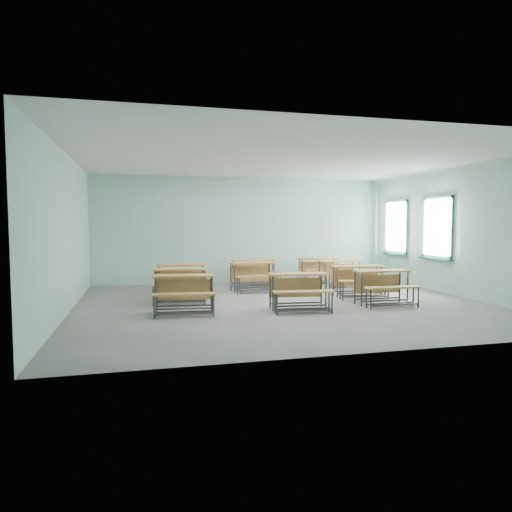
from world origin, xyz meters
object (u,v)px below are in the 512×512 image
Objects in this scene: desk_unit_r1c2 at (359,276)px; desk_unit_r0c2 at (384,282)px; desk_unit_r1c0 at (180,280)px; desk_unit_r0c1 at (299,286)px; desk_unit_r2c1 at (254,272)px; desk_unit_r2c0 at (181,274)px; desk_unit_r3c2 at (320,267)px; desk_unit_r0c0 at (184,288)px; desk_unit_r3c1 at (254,268)px; desk_unit_r2c2 at (342,270)px.

desk_unit_r0c2 is at bearing -82.37° from desk_unit_r1c2.
desk_unit_r0c1 is at bearing -26.63° from desk_unit_r1c0.
desk_unit_r0c1 is at bearing -91.64° from desk_unit_r2c1.
desk_unit_r2c0 is 4.36m from desk_unit_r3c2.
desk_unit_r2c1 is at bearing 130.55° from desk_unit_r0c2.
desk_unit_r2c0 is at bearing 133.79° from desk_unit_r0c1.
desk_unit_r0c0 is at bearing 179.03° from desk_unit_r0c2.
desk_unit_r0c1 is at bearing -51.56° from desk_unit_r2c0.
desk_unit_r3c1 is at bearing 52.91° from desk_unit_r1c0.
desk_unit_r3c1 is at bearing 134.71° from desk_unit_r1c2.
desk_unit_r2c0 is at bearing -162.83° from desk_unit_r3c2.
desk_unit_r0c2 and desk_unit_r3c2 have the same top height.
desk_unit_r2c1 and desk_unit_r2c2 have the same top height.
desk_unit_r0c0 is at bearing -135.47° from desk_unit_r2c1.
desk_unit_r0c2 is at bearing -10.68° from desk_unit_r1c0.
desk_unit_r1c0 is 1.05× the size of desk_unit_r3c2.
desk_unit_r0c0 is 2.52m from desk_unit_r2c0.
desk_unit_r1c2 is 1.62m from desk_unit_r2c2.
desk_unit_r0c1 is at bearing -92.88° from desk_unit_r3c1.
desk_unit_r3c1 is (-2.03, 3.75, 0.00)m from desk_unit_r0c2.
desk_unit_r0c0 is 1.05× the size of desk_unit_r2c0.
desk_unit_r3c2 is (0.03, 2.59, 0.00)m from desk_unit_r1c2.
desk_unit_r3c2 is (4.34, 2.29, 0.00)m from desk_unit_r1c0.
desk_unit_r2c1 and desk_unit_r3c2 have the same top height.
desk_unit_r2c2 is (4.59, 1.29, 0.00)m from desk_unit_r1c0.
desk_unit_r1c2 is at bearing 91.34° from desk_unit_r0c2.
desk_unit_r2c2 is (2.54, 0.03, 0.00)m from desk_unit_r2c1.
desk_unit_r2c1 is at bearing 100.70° from desk_unit_r0c1.
desk_unit_r3c1 is 2.04m from desk_unit_r3c2.
desk_unit_r0c1 is 3.68m from desk_unit_r2c2.
desk_unit_r0c0 and desk_unit_r2c2 have the same top height.
desk_unit_r0c0 is at bearing -137.90° from desk_unit_r3c2.
desk_unit_r0c1 is 1.06× the size of desk_unit_r2c0.
desk_unit_r3c1 is at bearing 148.94° from desk_unit_r2c2.
desk_unit_r2c2 is at bearing -26.60° from desk_unit_r3c1.
desk_unit_r0c2 is at bearing -87.75° from desk_unit_r3c2.
desk_unit_r3c1 is (-2.02, 2.60, 0.00)m from desk_unit_r1c2.
desk_unit_r0c1 is at bearing -140.47° from desk_unit_r1c2.
desk_unit_r1c2 is at bearing 18.47° from desk_unit_r0c0.
desk_unit_r1c0 is 1.19m from desk_unit_r2c0.
desk_unit_r3c2 is at bearing 17.39° from desk_unit_r2c1.
desk_unit_r0c0 is 0.97× the size of desk_unit_r1c0.
desk_unit_r0c1 is 1.03× the size of desk_unit_r3c1.
desk_unit_r2c1 is 2.54m from desk_unit_r2c2.
desk_unit_r1c0 is 1.01× the size of desk_unit_r2c1.
desk_unit_r1c2 and desk_unit_r2c0 have the same top height.
desk_unit_r0c1 is 3.88m from desk_unit_r3c1.
desk_unit_r0c1 and desk_unit_r1c2 have the same top height.
desk_unit_r0c1 is 4.38m from desk_unit_r3c2.
desk_unit_r0c1 is 3.52m from desk_unit_r2c0.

